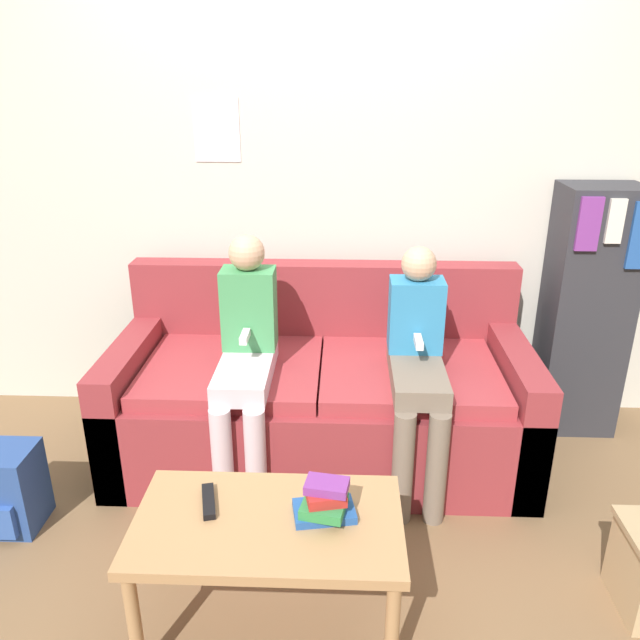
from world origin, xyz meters
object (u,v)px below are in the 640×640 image
object	(u,v)px
person_left	(246,353)
bookshelf	(585,312)
backpack	(2,489)
coffee_table	(268,533)
tv_remote	(209,501)
person_right	(417,362)
couch	(321,398)

from	to	relation	value
person_left	bookshelf	world-z (taller)	bookshelf
backpack	bookshelf	bearing A→B (deg)	19.47
coffee_table	tv_remote	world-z (taller)	tv_remote
person_left	person_right	world-z (taller)	person_left
bookshelf	tv_remote	bearing A→B (deg)	-141.42
couch	tv_remote	xyz separation A→B (m)	(-0.34, -1.01, 0.16)
person_right	backpack	distance (m)	1.83
bookshelf	person_right	bearing A→B (deg)	-149.00
coffee_table	tv_remote	size ratio (longest dim) A/B	4.98
bookshelf	backpack	size ratio (longest dim) A/B	3.57
person_right	tv_remote	xyz separation A→B (m)	(-0.77, -0.79, -0.15)
person_left	backpack	world-z (taller)	person_left
tv_remote	bookshelf	size ratio (longest dim) A/B	0.14
person_left	tv_remote	bearing A→B (deg)	-90.87
person_left	bookshelf	bearing A→B (deg)	17.96
bookshelf	person_left	bearing A→B (deg)	-162.04
person_left	bookshelf	size ratio (longest dim) A/B	0.88
couch	backpack	distance (m)	1.45
couch	person_right	xyz separation A→B (m)	(0.43, -0.22, 0.31)
coffee_table	tv_remote	xyz separation A→B (m)	(-0.21, 0.07, 0.07)
backpack	couch	bearing A→B (deg)	24.95
person_right	bookshelf	world-z (taller)	bookshelf
person_left	backpack	distance (m)	1.15
person_left	person_right	bearing A→B (deg)	-0.58
person_left	person_right	size ratio (longest dim) A/B	1.04
couch	backpack	xyz separation A→B (m)	(-1.31, -0.61, -0.12)
coffee_table	bookshelf	distance (m)	2.05
coffee_table	backpack	bearing A→B (deg)	158.20
coffee_table	tv_remote	bearing A→B (deg)	161.61
person_right	bookshelf	size ratio (longest dim) A/B	0.84
tv_remote	backpack	xyz separation A→B (m)	(-0.97, 0.40, -0.28)
person_right	backpack	bearing A→B (deg)	-167.39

